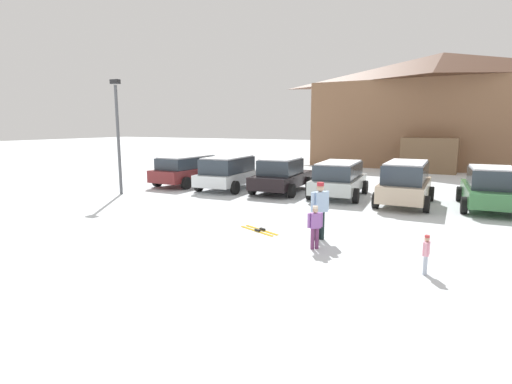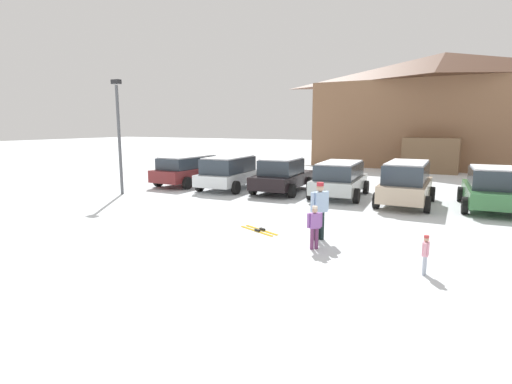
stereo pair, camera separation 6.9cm
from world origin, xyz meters
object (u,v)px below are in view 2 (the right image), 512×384
(parked_beige_suv, at_px, (406,182))
(pair_of_skis, at_px, (259,230))
(ski_lodge, at_px, (441,110))
(parked_black_sedan, at_px, (282,175))
(skier_adult_in_blue_parka, at_px, (320,208))
(skier_child_in_purple_jacket, at_px, (315,225))
(skier_child_in_pink_snowsuit, at_px, (425,253))
(lamp_post, at_px, (119,131))
(parked_silver_wagon, at_px, (340,178))
(parked_maroon_van, at_px, (188,169))
(parked_green_coupe, at_px, (492,188))
(parked_white_suv, at_px, (229,172))

(parked_beige_suv, relative_size, pair_of_skis, 2.80)
(ski_lodge, distance_m, parked_black_sedan, 18.88)
(ski_lodge, relative_size, skier_adult_in_blue_parka, 11.53)
(skier_child_in_purple_jacket, xyz_separation_m, skier_child_in_pink_snowsuit, (2.76, -0.66, -0.15))
(skier_child_in_pink_snowsuit, relative_size, lamp_post, 0.17)
(pair_of_skis, bearing_deg, skier_child_in_purple_jacket, -24.64)
(ski_lodge, distance_m, parked_silver_wagon, 18.15)
(parked_maroon_van, distance_m, pair_of_skis, 10.57)
(parked_beige_suv, height_order, pair_of_skis, parked_beige_suv)
(skier_child_in_purple_jacket, bearing_deg, parked_black_sedan, 118.75)
(parked_beige_suv, relative_size, skier_adult_in_blue_parka, 2.50)
(parked_green_coupe, xyz_separation_m, skier_adult_in_blue_parka, (-4.62, -7.06, 0.10))
(parked_maroon_van, distance_m, parked_white_suv, 2.84)
(skier_child_in_purple_jacket, bearing_deg, parked_maroon_van, 141.54)
(parked_white_suv, relative_size, lamp_post, 0.80)
(ski_lodge, relative_size, parked_green_coupe, 4.31)
(parked_white_suv, bearing_deg, parked_silver_wagon, 3.69)
(skier_adult_in_blue_parka, xyz_separation_m, pair_of_skis, (-1.96, 0.09, -0.92))
(parked_maroon_van, distance_m, skier_adult_in_blue_parka, 12.13)
(lamp_post, bearing_deg, parked_beige_suv, 15.28)
(lamp_post, bearing_deg, pair_of_skis, -19.00)
(parked_green_coupe, height_order, pair_of_skis, parked_green_coupe)
(parked_black_sedan, relative_size, skier_child_in_pink_snowsuit, 4.89)
(parked_silver_wagon, height_order, pair_of_skis, parked_silver_wagon)
(skier_child_in_purple_jacket, bearing_deg, skier_child_in_pink_snowsuit, -13.40)
(parked_white_suv, relative_size, parked_beige_suv, 1.01)
(ski_lodge, xyz_separation_m, parked_beige_suv, (-0.27, -18.10, -3.51))
(parked_beige_suv, height_order, parked_green_coupe, parked_beige_suv)
(skier_child_in_pink_snowsuit, xyz_separation_m, lamp_post, (-13.75, 4.68, 2.50))
(parked_maroon_van, height_order, parked_black_sedan, parked_black_sedan)
(parked_maroon_van, height_order, parked_silver_wagon, parked_silver_wagon)
(ski_lodge, height_order, skier_child_in_purple_jacket, ski_lodge)
(parked_green_coupe, distance_m, skier_child_in_pink_snowsuit, 8.77)
(parked_silver_wagon, height_order, skier_child_in_pink_snowsuit, parked_silver_wagon)
(parked_green_coupe, bearing_deg, parked_black_sedan, 179.64)
(parked_maroon_van, distance_m, skier_child_in_pink_snowsuit, 15.42)
(parked_silver_wagon, relative_size, pair_of_skis, 2.87)
(parked_maroon_van, relative_size, skier_adult_in_blue_parka, 2.67)
(parked_black_sedan, xyz_separation_m, skier_child_in_pink_snowsuit, (7.15, -8.66, -0.34))
(parked_black_sedan, xyz_separation_m, parked_silver_wagon, (2.84, 0.01, 0.03))
(ski_lodge, bearing_deg, parked_black_sedan, -109.07)
(parked_beige_suv, relative_size, lamp_post, 0.79)
(parked_maroon_van, bearing_deg, parked_white_suv, -6.32)
(lamp_post, bearing_deg, parked_white_suv, 43.67)
(parked_silver_wagon, bearing_deg, parked_white_suv, -176.31)
(skier_adult_in_blue_parka, distance_m, skier_child_in_purple_jacket, 0.94)
(parked_maroon_van, relative_size, parked_white_suv, 1.05)
(skier_adult_in_blue_parka, bearing_deg, pair_of_skis, 177.40)
(parked_white_suv, bearing_deg, parked_maroon_van, 173.68)
(ski_lodge, relative_size, lamp_post, 3.62)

